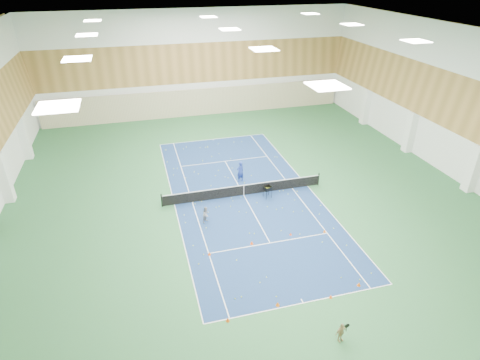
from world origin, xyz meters
name	(u,v)px	position (x,y,z in m)	size (l,w,h in m)	color
ground	(244,195)	(0.00, 0.00, 0.00)	(40.00, 40.00, 0.00)	#296135
room_shell	(244,124)	(0.00, 0.00, 6.00)	(36.00, 40.00, 12.00)	white
wood_cladding	(244,97)	(0.00, 0.00, 8.00)	(36.00, 40.00, 8.00)	#A57A3D
ceiling_light_grid	(245,38)	(0.00, 0.00, 11.92)	(21.40, 25.40, 0.06)	white
court_surface	(244,195)	(0.00, 0.00, 0.01)	(10.97, 23.77, 0.01)	navy
tennis_balls_scatter	(244,195)	(0.00, 0.00, 0.05)	(10.57, 22.77, 0.07)	#D1ED28
tennis_net	(244,189)	(0.00, 0.00, 0.55)	(12.80, 0.10, 1.10)	black
back_curtain	(199,102)	(0.00, 19.75, 1.60)	(35.40, 0.16, 3.20)	#C6B793
coach	(240,172)	(0.34, 2.32, 0.92)	(0.67, 0.44, 1.83)	#213897
child_court	(206,214)	(-3.56, -2.85, 0.61)	(0.59, 0.46, 1.21)	gray
child_apron	(341,332)	(0.74, -14.61, 0.56)	(0.66, 0.27, 1.12)	tan
ball_cart	(268,192)	(1.71, -0.78, 0.49)	(0.57, 0.57, 0.99)	black
cone_svc_a	(209,253)	(-4.10, -6.54, 0.12)	(0.22, 0.22, 0.24)	#F94E0D
cone_svc_b	(252,243)	(-1.20, -6.19, 0.12)	(0.22, 0.22, 0.25)	#FF4C0D
cone_svc_c	(291,234)	(1.63, -5.92, 0.10)	(0.18, 0.18, 0.19)	#FF410D
cone_svc_d	(325,231)	(3.99, -6.23, 0.11)	(0.20, 0.20, 0.22)	orange
cone_base_a	(228,320)	(-4.24, -12.01, 0.12)	(0.21, 0.21, 0.23)	#D84B0B
cone_base_b	(278,304)	(-1.40, -11.68, 0.13)	(0.23, 0.23, 0.25)	orange
cone_base_c	(331,296)	(1.61, -11.91, 0.10)	(0.19, 0.19, 0.21)	#FF530D
cone_base_d	(359,284)	(3.59, -11.48, 0.12)	(0.22, 0.22, 0.24)	#F4610C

